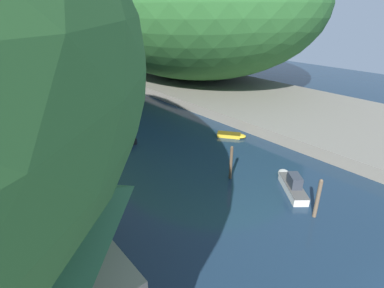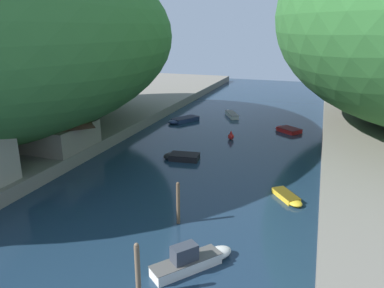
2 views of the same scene
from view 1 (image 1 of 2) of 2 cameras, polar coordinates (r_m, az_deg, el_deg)
water_surface at (r=36.57m, az=-10.79°, el=0.86°), size 130.00×130.00×0.00m
right_bank at (r=50.75m, az=12.31°, el=8.24°), size 22.00×120.00×1.32m
hillside_right at (r=63.36m, az=-1.03°, el=25.05°), size 39.35×55.09×27.38m
boat_open_rowboat at (r=47.34m, az=-28.82°, el=4.08°), size 4.20×5.42×0.61m
boat_cabin_cruiser at (r=34.87m, az=-14.01°, el=-0.09°), size 4.08×2.29×0.64m
boat_red_skiff at (r=54.63m, az=-24.31°, el=7.39°), size 3.47×5.22×0.63m
boat_near_quay at (r=36.84m, az=7.70°, el=1.65°), size 2.99×3.46×0.47m
boat_navy_launch at (r=27.57m, az=18.36°, el=-7.15°), size 4.39×5.01×1.69m
boat_small_dinghy at (r=51.99m, az=-12.10°, el=8.21°), size 4.06×3.75×0.57m
mooring_post_nearest at (r=24.20m, az=22.83°, el=-9.52°), size 0.29×0.29×3.26m
mooring_post_middle at (r=27.35m, az=7.45°, el=-3.51°), size 0.27×0.27×3.28m
channel_buoy_near at (r=43.85m, az=-15.39°, el=5.07°), size 0.78×0.78×1.18m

